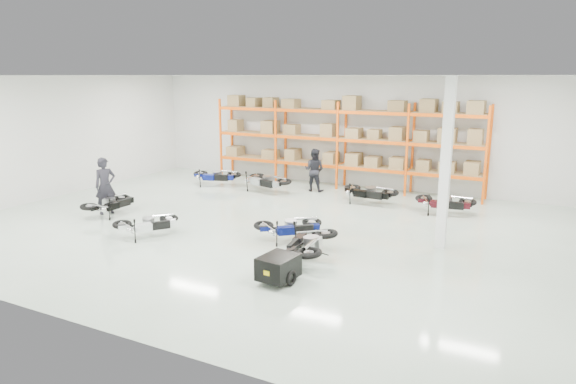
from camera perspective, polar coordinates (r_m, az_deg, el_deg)
The scene contains 14 objects.
room at distance 15.19m, azimuth -2.94°, elevation 4.29°, with size 18.00×18.00×18.00m.
pallet_rack at distance 20.97m, azimuth 5.98°, elevation 6.61°, with size 11.28×0.98×3.62m.
structural_column at distance 13.88m, azimuth 17.12°, elevation 2.92°, with size 0.25×0.25×4.50m, color white.
moto_blue_centre at distance 14.23m, azimuth 0.19°, elevation -3.45°, with size 0.74×1.67×1.02m, color #081051, non-canonical shape.
moto_silver_left at distance 15.11m, azimuth -15.36°, elevation -3.04°, with size 0.71×1.60×0.98m, color silver, non-canonical shape.
moto_black_far_left at distance 17.79m, azimuth -19.15°, elevation -0.87°, with size 0.74×1.66×1.02m, color black, non-canonical shape.
moto_touring_right at distance 12.73m, azimuth 2.34°, elevation -5.15°, with size 0.83×1.88×1.15m, color black, non-canonical shape.
trailer at distance 11.45m, azimuth -1.08°, elevation -8.37°, with size 0.79×1.49×0.61m.
moto_back_a at distance 21.57m, azimuth -8.09°, elevation 2.11°, with size 0.79×1.77×1.08m, color navy, non-canonical shape.
moto_back_b at distance 20.25m, azimuth -2.53°, elevation 1.63°, with size 0.84×1.89×1.15m, color #9DA2A6, non-canonical shape.
moto_back_c at distance 18.56m, azimuth 8.94°, elevation 0.35°, with size 0.79×1.78×1.08m, color black, non-canonical shape.
moto_back_d at distance 17.72m, azimuth 17.06°, elevation -0.74°, with size 0.75×1.69×1.04m, color #3E0C13, non-canonical shape.
person_left at distance 17.97m, azimuth -19.64°, elevation 0.64°, with size 0.69×0.45×1.88m, color black.
person_back at distance 20.33m, azimuth 2.93°, elevation 2.46°, with size 0.83×0.64×1.70m, color black.
Camera 1 is at (7.54, -12.99, 4.49)m, focal length 32.00 mm.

